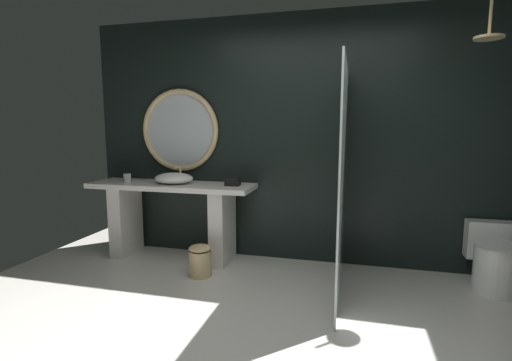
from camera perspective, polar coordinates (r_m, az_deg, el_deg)
The scene contains 11 objects.
ground_plane at distance 2.63m, azimuth 0.93°, elevation -25.21°, with size 5.76×5.76×0.00m, color silver.
back_wall_panel at distance 4.07m, azimuth 7.37°, elevation 5.99°, with size 4.80×0.10×2.60m, color black.
vanity_counter at distance 4.27m, azimuth -12.46°, elevation -4.57°, with size 1.81×0.52×0.83m.
vessel_sink at distance 4.18m, azimuth -12.22°, elevation 0.34°, with size 0.42×0.34×0.18m.
tumbler_cup at distance 4.44m, azimuth -18.77°, elevation 0.38°, with size 0.08×0.08×0.09m, color silver.
tissue_box at distance 3.96m, azimuth -3.52°, elevation -0.15°, with size 0.15×0.11×0.09m, color black.
round_wall_mirror at distance 4.39m, azimuth -11.36°, elevation 7.39°, with size 0.92×0.06×0.92m.
shower_glass_panel at distance 3.32m, azimuth 12.85°, elevation -0.19°, with size 0.02×1.41×1.96m, color silver.
rain_shower_head at distance 3.72m, azimuth 31.58°, elevation 18.26°, with size 0.22×0.22×0.36m.
toilet at distance 4.06m, azimuth 32.46°, elevation -10.13°, with size 0.43×0.61×0.57m.
waste_bin at distance 3.80m, azimuth -8.38°, elevation -11.77°, with size 0.22×0.22×0.31m.
Camera 1 is at (0.52, -2.14, 1.45)m, focal length 26.65 mm.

